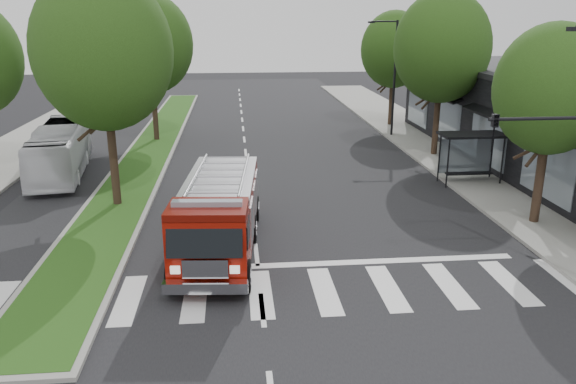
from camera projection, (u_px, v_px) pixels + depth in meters
name	position (u px, v px, depth m)	size (l,w,h in m)	color
ground	(256.00, 255.00, 20.16)	(140.00, 140.00, 0.00)	black
sidewalk_right	(476.00, 171.00, 30.78)	(5.00, 80.00, 0.15)	gray
median	(153.00, 147.00, 36.69)	(3.00, 50.00, 0.15)	gray
storefront_row	(560.00, 126.00, 30.48)	(8.00, 30.00, 5.00)	black
bus_shelter	(471.00, 144.00, 28.32)	(3.20, 1.60, 2.61)	black
tree_right_near	(552.00, 90.00, 21.47)	(4.40, 4.40, 8.05)	black
tree_right_mid	(442.00, 47.00, 32.59)	(5.60, 5.60, 9.72)	black
tree_right_far	(394.00, 50.00, 42.28)	(5.00, 5.00, 8.73)	black
tree_median_near	(103.00, 51.00, 23.28)	(5.80, 5.80, 10.16)	black
tree_median_far	(150.00, 44.00, 36.68)	(5.60, 5.60, 9.72)	black
streetlight_right_far	(393.00, 73.00, 38.78)	(2.11, 0.20, 8.00)	black
fire_engine	(219.00, 215.00, 20.10)	(3.20, 8.52, 2.89)	#590B04
city_bus	(61.00, 150.00, 30.20)	(2.25, 9.61, 2.68)	silver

